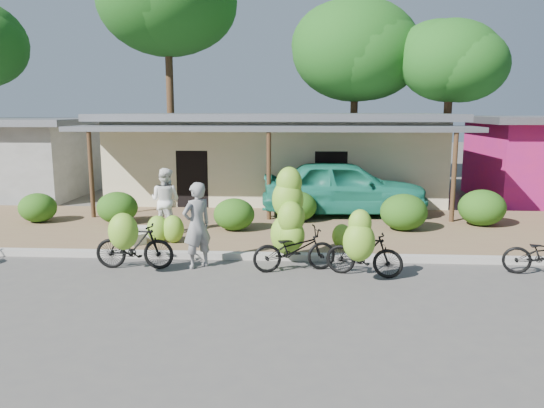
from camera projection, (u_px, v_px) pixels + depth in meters
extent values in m
plane|color=#4E4B48|center=(249.00, 287.00, 10.57)|extent=(100.00, 100.00, 0.00)
cube|color=olive|center=(266.00, 229.00, 15.47)|extent=(60.00, 6.00, 0.12)
cube|color=#A8A399|center=(257.00, 256.00, 12.52)|extent=(60.00, 0.25, 0.15)
cube|color=beige|center=(277.00, 159.00, 21.11)|extent=(12.00, 6.00, 3.10)
cube|color=slate|center=(277.00, 117.00, 20.82)|extent=(13.00, 7.00, 0.25)
cube|color=black|center=(273.00, 180.00, 18.29)|extent=(1.40, 0.12, 2.20)
cube|color=slate|center=(271.00, 129.00, 16.94)|extent=(13.00, 2.00, 0.15)
cylinder|color=#4B301E|center=(91.00, 176.00, 16.65)|extent=(0.14, 0.14, 2.85)
cylinder|color=#4B301E|center=(269.00, 178.00, 16.31)|extent=(0.14, 0.14, 2.85)
cylinder|color=#4B301E|center=(454.00, 179.00, 15.98)|extent=(0.14, 0.14, 2.85)
cube|color=#9C9C97|center=(10.00, 160.00, 21.78)|extent=(6.00, 5.00, 2.90)
cube|color=slate|center=(7.00, 122.00, 21.51)|extent=(7.00, 6.00, 0.25)
cylinder|color=#4B301E|center=(170.00, 87.00, 25.82)|extent=(0.36, 0.36, 9.18)
cylinder|color=#4B301E|center=(354.00, 113.00, 25.99)|extent=(0.36, 0.36, 6.70)
ellipsoid|color=#184511|center=(356.00, 50.00, 25.47)|extent=(6.11, 6.11, 4.89)
ellipsoid|color=#184511|center=(345.00, 45.00, 25.75)|extent=(5.19, 5.19, 4.15)
cylinder|color=#4B301E|center=(447.00, 121.00, 23.85)|extent=(0.36, 0.36, 5.96)
ellipsoid|color=#184511|center=(451.00, 61.00, 23.39)|extent=(4.50, 4.50, 3.60)
ellipsoid|color=#184511|center=(438.00, 55.00, 23.66)|extent=(3.83, 3.83, 3.06)
ellipsoid|color=#1D5112|center=(38.00, 208.00, 16.05)|extent=(1.14, 1.02, 0.89)
ellipsoid|color=#1D5112|center=(117.00, 208.00, 15.89)|extent=(1.22, 1.10, 0.95)
ellipsoid|color=#1D5112|center=(234.00, 214.00, 14.97)|extent=(1.17, 1.05, 0.91)
ellipsoid|color=#1D5112|center=(297.00, 206.00, 16.16)|extent=(1.19, 1.07, 0.93)
ellipsoid|color=#1D5112|center=(404.00, 212.00, 14.97)|extent=(1.33, 1.19, 1.03)
ellipsoid|color=#1D5112|center=(482.00, 208.00, 15.57)|extent=(1.36, 1.23, 1.06)
imported|color=black|center=(134.00, 246.00, 11.69)|extent=(1.75, 0.50, 1.05)
ellipsoid|color=#8EC330|center=(123.00, 231.00, 10.97)|extent=(0.62, 0.53, 0.78)
imported|color=black|center=(294.00, 249.00, 11.54)|extent=(1.94, 1.08, 0.97)
ellipsoid|color=#8EC330|center=(287.00, 234.00, 12.03)|extent=(0.74, 0.63, 0.93)
ellipsoid|color=#8EC330|center=(291.00, 217.00, 11.98)|extent=(0.62, 0.53, 0.78)
ellipsoid|color=#8EC330|center=(288.00, 199.00, 11.89)|extent=(0.71, 0.60, 0.89)
ellipsoid|color=#8EC330|center=(289.00, 183.00, 11.83)|extent=(0.58, 0.49, 0.72)
ellipsoid|color=#8EC330|center=(292.00, 235.00, 11.69)|extent=(0.55, 0.46, 0.68)
ellipsoid|color=#8EC330|center=(291.00, 217.00, 11.61)|extent=(0.58, 0.49, 0.72)
imported|color=black|center=(364.00, 254.00, 11.18)|extent=(1.70, 0.90, 0.98)
ellipsoid|color=#8EC330|center=(359.00, 242.00, 10.51)|extent=(0.64, 0.55, 0.80)
ellipsoid|color=#8EC330|center=(360.00, 224.00, 10.49)|extent=(0.46, 0.39, 0.58)
ellipsoid|color=#8EC330|center=(158.00, 229.00, 13.58)|extent=(0.56, 0.48, 0.70)
ellipsoid|color=#8EC330|center=(173.00, 229.00, 13.56)|extent=(0.57, 0.48, 0.71)
ellipsoid|color=#8EC330|center=(342.00, 236.00, 13.05)|extent=(0.48, 0.41, 0.60)
cube|color=silver|center=(139.00, 232.00, 14.11)|extent=(0.89, 0.49, 0.30)
cube|color=silver|center=(132.00, 238.00, 13.56)|extent=(0.82, 0.78, 0.28)
imported|color=gray|center=(197.00, 225.00, 11.73)|extent=(0.83, 0.82, 1.93)
imported|color=white|center=(165.00, 201.00, 14.58)|extent=(1.04, 0.91, 1.80)
imported|color=#1C7F65|center=(344.00, 187.00, 17.13)|extent=(5.39, 2.42, 1.80)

